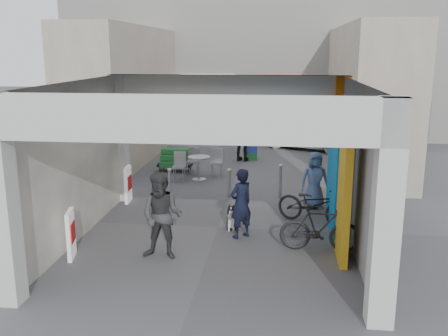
# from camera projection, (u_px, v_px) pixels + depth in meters

# --- Properties ---
(ground) EXTENTS (90.00, 90.00, 0.00)m
(ground) POSITION_uv_depth(u_px,v_px,m) (218.00, 227.00, 11.94)
(ground) COLOR #515155
(ground) RESTS_ON ground
(arcade_canopy) EXTENTS (6.40, 6.45, 6.40)m
(arcade_canopy) POSITION_uv_depth(u_px,v_px,m) (238.00, 139.00, 10.56)
(arcade_canopy) COLOR beige
(arcade_canopy) RESTS_ON ground
(far_building) EXTENTS (18.00, 4.08, 8.00)m
(far_building) POSITION_uv_depth(u_px,v_px,m) (253.00, 53.00, 24.56)
(far_building) COLOR white
(far_building) RESTS_ON ground
(plaza_bldg_left) EXTENTS (2.00, 9.00, 5.00)m
(plaza_bldg_left) POSITION_uv_depth(u_px,v_px,m) (126.00, 94.00, 19.11)
(plaza_bldg_left) COLOR #BAAF9A
(plaza_bldg_left) RESTS_ON ground
(plaza_bldg_right) EXTENTS (2.00, 9.00, 5.00)m
(plaza_bldg_right) POSITION_uv_depth(u_px,v_px,m) (366.00, 96.00, 18.13)
(plaza_bldg_right) COLOR #BAAF9A
(plaza_bldg_right) RESTS_ON ground
(bollard_left) EXTENTS (0.09, 0.09, 0.86)m
(bollard_left) POSITION_uv_depth(u_px,v_px,m) (170.00, 184.00, 14.16)
(bollard_left) COLOR #9A9CA2
(bollard_left) RESTS_ON ground
(bollard_center) EXTENTS (0.09, 0.09, 0.82)m
(bollard_center) POSITION_uv_depth(u_px,v_px,m) (229.00, 184.00, 14.29)
(bollard_center) COLOR #9A9CA2
(bollard_center) RESTS_ON ground
(bollard_right) EXTENTS (0.09, 0.09, 0.98)m
(bollard_right) POSITION_uv_depth(u_px,v_px,m) (280.00, 182.00, 14.17)
(bollard_right) COLOR #9A9CA2
(bollard_right) RESTS_ON ground
(advert_board_near) EXTENTS (0.20, 0.55, 1.00)m
(advert_board_near) POSITION_uv_depth(u_px,v_px,m) (71.00, 234.00, 10.09)
(advert_board_near) COLOR white
(advert_board_near) RESTS_ON ground
(advert_board_far) EXTENTS (0.13, 0.55, 1.00)m
(advert_board_far) POSITION_uv_depth(u_px,v_px,m) (128.00, 184.00, 13.86)
(advert_board_far) COLOR white
(advert_board_far) RESTS_ON ground
(cafe_set) EXTENTS (1.53, 1.24, 0.93)m
(cafe_set) POSITION_uv_depth(u_px,v_px,m) (197.00, 168.00, 16.57)
(cafe_set) COLOR #A3A4A8
(cafe_set) RESTS_ON ground
(produce_stand) EXTENTS (1.18, 0.64, 0.78)m
(produce_stand) POSITION_uv_depth(u_px,v_px,m) (175.00, 163.00, 17.42)
(produce_stand) COLOR black
(produce_stand) RESTS_ON ground
(crate_stack) EXTENTS (0.54, 0.47, 0.56)m
(crate_stack) POSITION_uv_depth(u_px,v_px,m) (250.00, 153.00, 19.26)
(crate_stack) COLOR #1A5B26
(crate_stack) RESTS_ON ground
(border_collie) EXTENTS (0.23, 0.46, 0.63)m
(border_collie) POSITION_uv_depth(u_px,v_px,m) (232.00, 219.00, 11.74)
(border_collie) COLOR black
(border_collie) RESTS_ON ground
(man_with_dog) EXTENTS (0.68, 0.68, 1.59)m
(man_with_dog) POSITION_uv_depth(u_px,v_px,m) (241.00, 204.00, 11.14)
(man_with_dog) COLOR black
(man_with_dog) RESTS_ON ground
(man_back_turned) EXTENTS (0.93, 0.76, 1.79)m
(man_back_turned) POSITION_uv_depth(u_px,v_px,m) (162.00, 216.00, 9.99)
(man_back_turned) COLOR #38383A
(man_back_turned) RESTS_ON ground
(man_elderly) EXTENTS (0.82, 0.61, 1.53)m
(man_elderly) POSITION_uv_depth(u_px,v_px,m) (315.00, 180.00, 13.26)
(man_elderly) COLOR #506A9C
(man_elderly) RESTS_ON ground
(man_crates) EXTENTS (1.24, 0.80, 1.96)m
(man_crates) POSITION_uv_depth(u_px,v_px,m) (243.00, 136.00, 18.88)
(man_crates) COLOR black
(man_crates) RESTS_ON ground
(bicycle_front) EXTENTS (1.98, 1.39, 0.99)m
(bicycle_front) POSITION_uv_depth(u_px,v_px,m) (314.00, 204.00, 12.10)
(bicycle_front) COLOR black
(bicycle_front) RESTS_ON ground
(bicycle_rear) EXTENTS (1.70, 0.53, 1.01)m
(bicycle_rear) POSITION_uv_depth(u_px,v_px,m) (320.00, 228.00, 10.43)
(bicycle_rear) COLOR black
(bicycle_rear) RESTS_ON ground
(white_van) EXTENTS (4.47, 3.22, 1.41)m
(white_van) POSITION_uv_depth(u_px,v_px,m) (307.00, 132.00, 21.38)
(white_van) COLOR silver
(white_van) RESTS_ON ground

